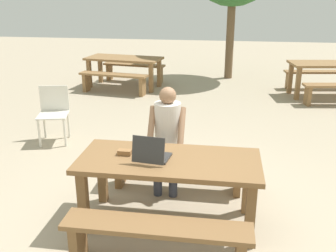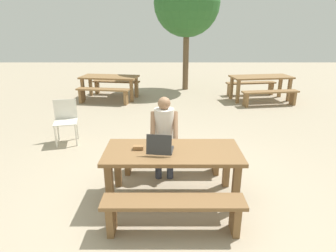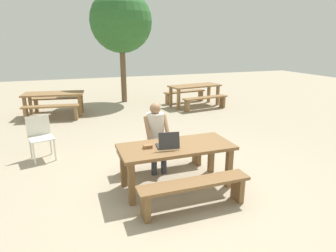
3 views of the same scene
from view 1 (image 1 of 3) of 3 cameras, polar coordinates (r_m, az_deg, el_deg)
name	(u,v)px [view 1 (image 1 of 3)]	position (r m, az deg, el deg)	size (l,w,h in m)	color
ground_plane	(169,221)	(4.15, 0.12, -13.77)	(30.00, 30.00, 0.00)	tan
picnic_table_front	(169,169)	(3.86, 0.12, -6.27)	(1.79, 0.80, 0.71)	brown
bench_near	(157,235)	(3.40, -1.69, -15.73)	(1.61, 0.30, 0.43)	brown
bench_far	(178,165)	(4.61, 1.41, -5.67)	(1.61, 0.30, 0.43)	brown
laptop	(151,154)	(3.75, -2.45, -4.16)	(0.35, 0.35, 0.27)	#2D2D2D
small_pouch	(125,152)	(3.92, -6.38, -3.86)	(0.13, 0.08, 0.05)	olive
person_seated	(167,133)	(4.43, -0.11, -1.01)	(0.41, 0.41, 1.25)	#333847
plastic_chair	(54,112)	(6.30, -16.41, 1.98)	(0.53, 0.53, 0.86)	silver
picnic_table_mid	(333,68)	(9.32, 23.10, 7.82)	(1.96, 1.02, 0.75)	olive
bench_mid_north	(320,75)	(10.00, 21.41, 6.92)	(1.70, 0.54, 0.44)	olive
picnic_table_rear	(124,62)	(9.51, -6.47, 9.30)	(1.88, 1.05, 0.73)	olive
bench_rear_south	(113,79)	(8.99, -8.00, 6.86)	(1.63, 0.53, 0.46)	olive
bench_rear_north	(134,69)	(10.13, -4.99, 8.39)	(1.63, 0.53, 0.46)	olive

